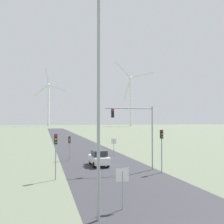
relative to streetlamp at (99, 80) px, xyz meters
name	(u,v)px	position (x,y,z in m)	size (l,w,h in m)	color
road_surface	(77,145)	(4.14, 43.11, -7.58)	(10.00, 240.00, 0.01)	#2D2D33
streetlamp	(99,80)	(0.00, 0.00, 0.00)	(3.23, 0.32, 12.48)	#93999E
stop_sign_near	(122,181)	(1.75, 1.32, -5.85)	(0.81, 0.07, 2.48)	#93999E
stop_sign_far	(114,144)	(7.49, 24.96, -5.77)	(0.81, 0.07, 2.58)	#93999E
traffic_light_post_near_left	(56,146)	(-1.84, 10.35, -4.56)	(0.28, 0.33, 4.13)	#93999E
traffic_light_post_near_right	(162,141)	(8.91, 11.01, -4.38)	(0.28, 0.33, 4.39)	#93999E
traffic_light_post_mid_left	(69,143)	(0.43, 21.64, -5.22)	(0.28, 0.34, 3.21)	#93999E
traffic_light_mast_overhead	(137,124)	(6.83, 12.68, -2.64)	(5.35, 0.35, 6.91)	#93999E
car_approaching	(99,158)	(3.45, 16.64, -6.67)	(1.93, 4.16, 1.83)	white
wind_turbine_left	(48,100)	(0.59, 240.35, 16.79)	(29.44, 2.62, 55.85)	white
wind_turbine_center	(131,96)	(74.15, 215.23, 20.53)	(35.64, 11.29, 61.28)	white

